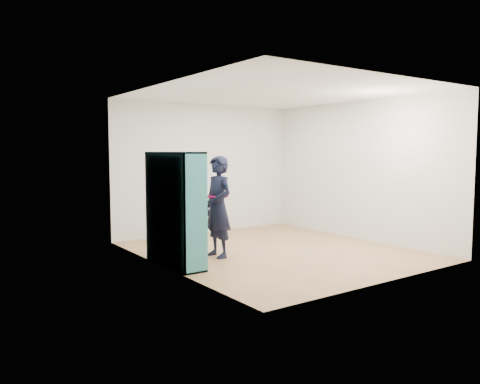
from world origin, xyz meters
TOP-DOWN VIEW (x-y plane):
  - floor at (0.00, 0.00)m, footprint 4.50×4.50m
  - ceiling at (0.00, 0.00)m, footprint 4.50×4.50m
  - wall_left at (-2.00, 0.00)m, footprint 0.02×4.50m
  - wall_right at (2.00, 0.00)m, footprint 0.02×4.50m
  - wall_back at (0.00, 2.25)m, footprint 4.00×0.02m
  - wall_front at (0.00, -2.25)m, footprint 4.00×0.02m
  - bookshelf at (-1.84, 0.08)m, footprint 0.36×1.24m
  - person at (-1.01, 0.18)m, footprint 0.41×0.60m
  - smartphone at (-1.15, 0.26)m, footprint 0.02×0.10m

SIDE VIEW (x-z plane):
  - floor at x=0.00m, z-range 0.00..0.00m
  - person at x=-1.01m, z-range 0.00..1.59m
  - bookshelf at x=-1.84m, z-range -0.02..1.63m
  - smartphone at x=-1.15m, z-range 0.83..0.97m
  - wall_left at x=-2.00m, z-range 0.00..2.60m
  - wall_right at x=2.00m, z-range 0.00..2.60m
  - wall_back at x=0.00m, z-range 0.00..2.60m
  - wall_front at x=0.00m, z-range 0.00..2.60m
  - ceiling at x=0.00m, z-range 2.60..2.60m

